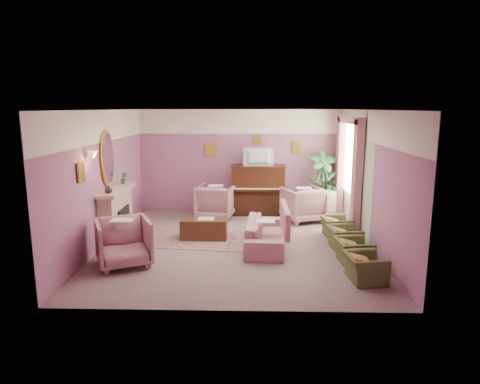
{
  "coord_description": "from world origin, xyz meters",
  "views": [
    {
      "loc": [
        0.32,
        -8.64,
        2.85
      ],
      "look_at": [
        0.07,
        0.4,
        1.05
      ],
      "focal_mm": 32.0,
      "sensor_mm": 36.0,
      "label": 1
    }
  ],
  "objects_px": {
    "olive_chair_d": "(336,224)",
    "olive_chair_c": "(344,235)",
    "sofa": "(265,229)",
    "floral_armchair_left": "(216,200)",
    "olive_chair_a": "(365,263)",
    "coffee_table": "(204,229)",
    "floral_armchair_right": "(303,202)",
    "floral_armchair_front": "(123,240)",
    "olive_chair_b": "(353,247)",
    "piano": "(258,190)",
    "television": "(258,155)",
    "side_table": "(329,203)"
  },
  "relations": [
    {
      "from": "piano",
      "to": "floral_armchair_left",
      "type": "distance_m",
      "value": 1.2
    },
    {
      "from": "floral_armchair_front",
      "to": "side_table",
      "type": "distance_m",
      "value": 5.8
    },
    {
      "from": "floral_armchair_right",
      "to": "side_table",
      "type": "height_order",
      "value": "floral_armchair_right"
    },
    {
      "from": "piano",
      "to": "olive_chair_b",
      "type": "bearing_deg",
      "value": -65.29
    },
    {
      "from": "coffee_table",
      "to": "floral_armchair_right",
      "type": "bearing_deg",
      "value": 33.69
    },
    {
      "from": "floral_armchair_right",
      "to": "olive_chair_c",
      "type": "xyz_separation_m",
      "value": [
        0.57,
        -2.19,
        -0.18
      ]
    },
    {
      "from": "olive_chair_a",
      "to": "olive_chair_b",
      "type": "bearing_deg",
      "value": 90.0
    },
    {
      "from": "floral_armchair_left",
      "to": "floral_armchair_right",
      "type": "height_order",
      "value": "same"
    },
    {
      "from": "sofa",
      "to": "television",
      "type": "bearing_deg",
      "value": 92.34
    },
    {
      "from": "television",
      "to": "olive_chair_d",
      "type": "distance_m",
      "value": 2.95
    },
    {
      "from": "floral_armchair_front",
      "to": "side_table",
      "type": "height_order",
      "value": "floral_armchair_front"
    },
    {
      "from": "television",
      "to": "olive_chair_c",
      "type": "distance_m",
      "value": 3.57
    },
    {
      "from": "piano",
      "to": "television",
      "type": "bearing_deg",
      "value": -90.0
    },
    {
      "from": "floral_armchair_left",
      "to": "olive_chair_a",
      "type": "xyz_separation_m",
      "value": [
        2.82,
        -4.12,
        -0.18
      ]
    },
    {
      "from": "olive_chair_a",
      "to": "olive_chair_c",
      "type": "xyz_separation_m",
      "value": [
        0.0,
        1.64,
        0.0
      ]
    },
    {
      "from": "coffee_table",
      "to": "floral_armchair_front",
      "type": "bearing_deg",
      "value": -127.77
    },
    {
      "from": "olive_chair_b",
      "to": "olive_chair_c",
      "type": "distance_m",
      "value": 0.82
    },
    {
      "from": "floral_armchair_front",
      "to": "olive_chair_b",
      "type": "xyz_separation_m",
      "value": [
        4.21,
        0.22,
        -0.18
      ]
    },
    {
      "from": "olive_chair_b",
      "to": "olive_chair_c",
      "type": "relative_size",
      "value": 1.0
    },
    {
      "from": "television",
      "to": "floral_armchair_right",
      "type": "distance_m",
      "value": 1.73
    },
    {
      "from": "television",
      "to": "olive_chair_a",
      "type": "height_order",
      "value": "television"
    },
    {
      "from": "floral_armchair_left",
      "to": "olive_chair_c",
      "type": "bearing_deg",
      "value": -41.28
    },
    {
      "from": "olive_chair_c",
      "to": "floral_armchair_right",
      "type": "bearing_deg",
      "value": 104.55
    },
    {
      "from": "sofa",
      "to": "floral_armchair_left",
      "type": "distance_m",
      "value": 2.69
    },
    {
      "from": "olive_chair_a",
      "to": "olive_chair_b",
      "type": "xyz_separation_m",
      "value": [
        0.0,
        0.82,
        0.0
      ]
    },
    {
      "from": "television",
      "to": "coffee_table",
      "type": "bearing_deg",
      "value": -118.7
    },
    {
      "from": "olive_chair_d",
      "to": "olive_chair_c",
      "type": "bearing_deg",
      "value": -90.0
    },
    {
      "from": "sofa",
      "to": "floral_armchair_front",
      "type": "height_order",
      "value": "floral_armchair_front"
    },
    {
      "from": "sofa",
      "to": "olive_chair_c",
      "type": "height_order",
      "value": "sofa"
    },
    {
      "from": "coffee_table",
      "to": "floral_armchair_right",
      "type": "distance_m",
      "value": 2.85
    },
    {
      "from": "olive_chair_a",
      "to": "sofa",
      "type": "bearing_deg",
      "value": 132.89
    },
    {
      "from": "piano",
      "to": "side_table",
      "type": "bearing_deg",
      "value": -4.68
    },
    {
      "from": "floral_armchair_right",
      "to": "olive_chair_a",
      "type": "xyz_separation_m",
      "value": [
        0.57,
        -3.83,
        -0.18
      ]
    },
    {
      "from": "olive_chair_d",
      "to": "television",
      "type": "bearing_deg",
      "value": 130.15
    },
    {
      "from": "piano",
      "to": "television",
      "type": "relative_size",
      "value": 1.75
    },
    {
      "from": "coffee_table",
      "to": "olive_chair_d",
      "type": "xyz_separation_m",
      "value": [
        2.93,
        0.2,
        0.08
      ]
    },
    {
      "from": "television",
      "to": "olive_chair_a",
      "type": "bearing_deg",
      "value": -69.13
    },
    {
      "from": "olive_chair_d",
      "to": "side_table",
      "type": "xyz_separation_m",
      "value": [
        0.18,
        1.92,
        0.05
      ]
    },
    {
      "from": "sofa",
      "to": "olive_chair_b",
      "type": "height_order",
      "value": "sofa"
    },
    {
      "from": "coffee_table",
      "to": "olive_chair_b",
      "type": "xyz_separation_m",
      "value": [
        2.93,
        -1.44,
        0.08
      ]
    },
    {
      "from": "olive_chair_a",
      "to": "olive_chair_c",
      "type": "height_order",
      "value": "same"
    },
    {
      "from": "floral_armchair_left",
      "to": "olive_chair_a",
      "type": "distance_m",
      "value": 4.99
    },
    {
      "from": "floral_armchair_front",
      "to": "olive_chair_c",
      "type": "xyz_separation_m",
      "value": [
        4.21,
        1.04,
        -0.18
      ]
    },
    {
      "from": "television",
      "to": "floral_armchair_front",
      "type": "bearing_deg",
      "value": -122.8
    },
    {
      "from": "television",
      "to": "floral_armchair_left",
      "type": "xyz_separation_m",
      "value": [
        -1.11,
        -0.37,
        -1.12
      ]
    },
    {
      "from": "coffee_table",
      "to": "floral_armchair_right",
      "type": "height_order",
      "value": "floral_armchair_right"
    },
    {
      "from": "olive_chair_a",
      "to": "olive_chair_c",
      "type": "bearing_deg",
      "value": 90.0
    },
    {
      "from": "side_table",
      "to": "olive_chair_b",
      "type": "bearing_deg",
      "value": -92.87
    },
    {
      "from": "television",
      "to": "sofa",
      "type": "bearing_deg",
      "value": -87.66
    },
    {
      "from": "coffee_table",
      "to": "floral_armchair_front",
      "type": "height_order",
      "value": "floral_armchair_front"
    }
  ]
}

